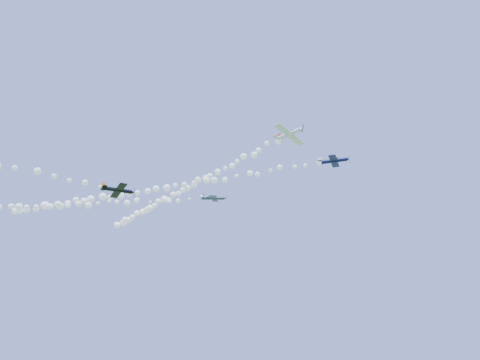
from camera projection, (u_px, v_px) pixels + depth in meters
The scene contains 7 objects.
plane_white at pixel (289, 134), 84.45m from camera, with size 7.71×8.14×2.93m.
smoke_trail_white at pixel (180, 192), 111.55m from camera, with size 73.28×23.57×3.23m, color white, non-canonical shape.
plane_navy at pixel (334, 161), 85.06m from camera, with size 6.99×7.41×2.30m.
smoke_trail_navy at pixel (146, 190), 98.86m from camera, with size 85.44×20.12×2.76m, color white, non-canonical shape.
plane_grey at pixel (214, 198), 95.31m from camera, with size 6.16×6.50×2.16m.
smoke_trail_grey at pixel (54, 205), 98.31m from camera, with size 67.83×34.96×2.96m, color white, non-canonical shape.
plane_black at pixel (118, 190), 70.83m from camera, with size 6.28×5.94×1.65m.
Camera 1 is at (46.27, -70.49, 11.36)m, focal length 30.00 mm.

